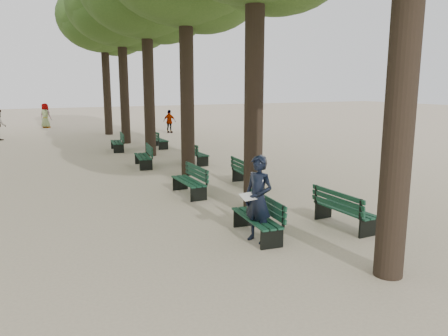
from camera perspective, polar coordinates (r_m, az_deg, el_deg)
name	(u,v)px	position (r m, az deg, el deg)	size (l,w,h in m)	color
ground	(261,251)	(9.29, 4.84, -10.80)	(120.00, 120.00, 0.00)	#C6B496
tree_central_4	(121,6)	(26.42, -13.36, 19.86)	(6.00, 6.00, 9.95)	#33261C
tree_central_5	(103,18)	(31.26, -15.49, 18.33)	(6.00, 6.00, 9.95)	#33261C
bench_left_0	(257,225)	(10.03, 4.28, -7.47)	(0.75, 1.85, 0.92)	black
bench_left_1	(189,187)	(13.70, -4.60, -2.44)	(0.57, 1.80, 0.92)	black
bench_left_2	(143,160)	(18.59, -10.50, 0.97)	(0.81, 1.86, 0.92)	black
bench_left_3	(117,146)	(23.36, -13.78, 2.86)	(0.79, 1.86, 0.92)	black
bench_right_0	(344,216)	(11.06, 15.46, -6.09)	(0.60, 1.81, 0.92)	black
bench_right_1	(248,178)	(14.90, 3.14, -1.33)	(0.75, 1.85, 0.92)	black
bench_right_2	(196,157)	(19.09, -3.74, 1.39)	(0.59, 1.81, 0.92)	black
bench_right_3	(159,143)	(24.01, -8.53, 3.27)	(0.60, 1.81, 0.92)	black
man_with_map	(258,199)	(9.56, 4.49, -4.06)	(0.76, 0.86, 1.93)	black
pedestrian_c	(170,121)	(31.22, -7.12, 6.06)	(0.95, 0.32, 1.62)	#262628
pedestrian_d	(45,116)	(37.40, -22.29, 6.35)	(0.94, 0.38, 1.92)	#262628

